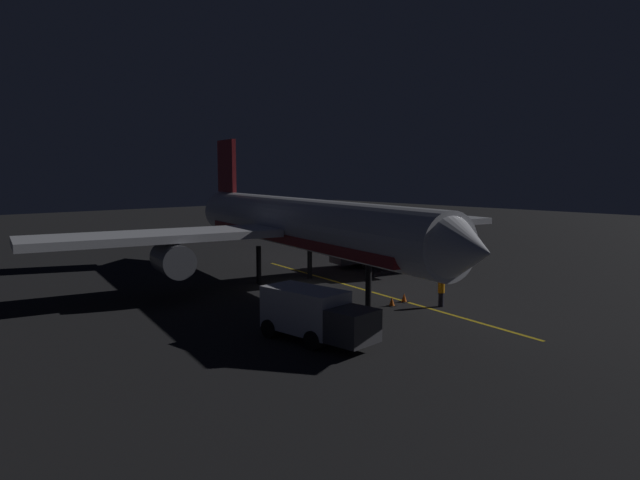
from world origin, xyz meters
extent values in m
cube|color=black|center=(0.00, 0.00, -0.10)|extent=(180.00, 180.00, 0.20)
cube|color=gold|center=(-2.51, 4.00, 0.00)|extent=(4.95, 27.64, 0.01)
cylinder|color=silver|center=(0.00, 0.00, 4.50)|extent=(9.59, 29.99, 3.51)
cube|color=maroon|center=(0.00, 0.00, 3.54)|extent=(8.50, 25.56, 0.63)
cone|color=silver|center=(3.30, 15.66, 4.50)|extent=(3.94, 3.46, 3.44)
cone|color=silver|center=(-3.40, -16.18, 4.50)|extent=(3.96, 4.77, 3.16)
cube|color=maroon|center=(-2.87, -13.65, 8.58)|extent=(1.09, 3.60, 4.64)
cube|color=silver|center=(-9.85, 0.54, 3.97)|extent=(16.63, 7.99, 0.50)
cylinder|color=slate|center=(-8.82, 1.55, 2.57)|extent=(2.71, 3.56, 2.10)
cube|color=silver|center=(9.23, -3.47, 3.97)|extent=(16.63, 7.99, 0.50)
cylinder|color=slate|center=(8.70, -2.13, 2.57)|extent=(2.71, 3.56, 2.10)
cylinder|color=black|center=(1.69, 8.05, 1.37)|extent=(0.43, 0.43, 2.75)
cylinder|color=black|center=(-2.57, -2.01, 1.37)|extent=(0.43, 0.43, 2.75)
cylinder|color=black|center=(1.55, -2.88, 1.37)|extent=(0.43, 0.43, 2.75)
cube|color=silver|center=(8.07, 9.83, 1.47)|extent=(2.46, 4.33, 2.04)
cube|color=#38383D|center=(7.81, 12.80, 1.20)|extent=(2.15, 1.97, 1.50)
cylinder|color=black|center=(7.94, 11.28, 0.45)|extent=(2.38, 1.10, 0.90)
cylinder|color=black|center=(8.20, 8.38, 0.45)|extent=(2.38, 1.10, 0.90)
cube|color=navy|center=(-10.67, -2.72, 1.44)|extent=(4.68, 3.15, 1.97)
cube|color=#38383D|center=(-7.74, -3.52, 1.20)|extent=(2.26, 2.40, 1.50)
cylinder|color=black|center=(-9.23, -3.12, 0.45)|extent=(1.48, 2.47, 0.90)
cylinder|color=black|center=(-12.12, -2.33, 0.45)|extent=(1.48, 2.47, 0.90)
cylinder|color=black|center=(-2.38, 10.20, 0.42)|extent=(0.32, 0.32, 0.85)
cylinder|color=orange|center=(-2.38, 10.20, 1.18)|extent=(0.40, 0.40, 0.65)
sphere|color=tan|center=(-2.38, 10.20, 1.62)|extent=(0.24, 0.24, 0.24)
cone|color=#EA590F|center=(-0.31, 8.12, 0.28)|extent=(0.36, 0.36, 0.55)
cube|color=black|center=(-0.31, 8.12, 0.01)|extent=(0.50, 0.50, 0.03)
cone|color=#EA590F|center=(-1.69, 7.93, 0.28)|extent=(0.36, 0.36, 0.55)
cube|color=black|center=(-1.69, 7.93, 0.01)|extent=(0.50, 0.50, 0.03)
camera|label=1|loc=(25.59, 30.26, 8.02)|focal=32.12mm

